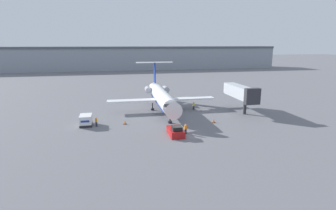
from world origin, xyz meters
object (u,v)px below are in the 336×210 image
object	(u,v)px
airplane_main	(162,97)
traffic_cone_left	(125,123)
luggage_cart	(86,120)
worker_by_wing	(194,106)
traffic_cone_right	(214,121)
worker_on_apron	(96,122)
jet_bridge	(241,92)
pushback_tug	(176,131)
worker_near_tug	(186,129)

from	to	relation	value
airplane_main	traffic_cone_left	size ratio (longest dim) A/B	40.78
luggage_cart	worker_by_wing	xyz separation A→B (m)	(23.62, 7.63, -0.06)
traffic_cone_right	luggage_cart	bearing A→B (deg)	172.47
airplane_main	worker_on_apron	xyz separation A→B (m)	(-14.20, -9.20, -2.39)
worker_by_wing	traffic_cone_left	distance (m)	18.39
luggage_cart	jet_bridge	size ratio (longest dim) A/B	0.27
luggage_cart	jet_bridge	xyz separation A→B (m)	(33.39, 3.75, 3.42)
pushback_tug	traffic_cone_left	bearing A→B (deg)	134.90
pushback_tug	traffic_cone_left	size ratio (longest dim) A/B	6.72
pushback_tug	worker_near_tug	xyz separation A→B (m)	(1.81, 0.20, 0.28)
worker_near_tug	luggage_cart	bearing A→B (deg)	153.34
luggage_cart	traffic_cone_left	size ratio (longest dim) A/B	4.93
worker_on_apron	traffic_cone_right	distance (m)	22.55
worker_on_apron	traffic_cone_left	xyz separation A→B (m)	(5.31, 0.33, -0.63)
traffic_cone_left	pushback_tug	bearing A→B (deg)	-45.10
worker_near_tug	jet_bridge	xyz separation A→B (m)	(16.26, 12.35, 3.48)
traffic_cone_left	traffic_cone_right	size ratio (longest dim) A/B	0.78
worker_near_tug	jet_bridge	distance (m)	20.71
pushback_tug	worker_on_apron	xyz separation A→B (m)	(-13.38, 7.78, 0.25)
traffic_cone_right	pushback_tug	bearing A→B (deg)	-148.38
pushback_tug	worker_by_wing	bearing A→B (deg)	63.18
traffic_cone_left	luggage_cart	bearing A→B (deg)	174.56
worker_near_tug	worker_on_apron	world-z (taller)	worker_near_tug
worker_near_tug	airplane_main	bearing A→B (deg)	93.40
pushback_tug	worker_by_wing	size ratio (longest dim) A/B	2.40
pushback_tug	luggage_cart	size ratio (longest dim) A/B	1.36
luggage_cart	jet_bridge	distance (m)	33.77
luggage_cart	worker_near_tug	distance (m)	19.16
luggage_cart	worker_by_wing	bearing A→B (deg)	17.91
worker_on_apron	traffic_cone_right	size ratio (longest dim) A/B	2.15
worker_near_tug	worker_by_wing	xyz separation A→B (m)	(6.49, 16.23, -0.00)
worker_on_apron	airplane_main	bearing A→B (deg)	32.94
worker_near_tug	worker_by_wing	world-z (taller)	worker_near_tug
traffic_cone_right	worker_by_wing	bearing A→B (deg)	93.95
pushback_tug	traffic_cone_left	xyz separation A→B (m)	(-8.08, 8.10, -0.38)
airplane_main	traffic_cone_right	distance (m)	14.37
pushback_tug	worker_on_apron	world-z (taller)	pushback_tug
airplane_main	worker_near_tug	world-z (taller)	airplane_main
worker_on_apron	traffic_cone_right	xyz separation A→B (m)	(22.44, -2.20, -0.54)
airplane_main	jet_bridge	world-z (taller)	airplane_main
traffic_cone_right	worker_near_tug	bearing A→B (deg)	-143.41
worker_on_apron	traffic_cone_right	bearing A→B (deg)	-5.61
airplane_main	luggage_cart	distance (m)	18.23
airplane_main	traffic_cone_left	distance (m)	12.92
worker_near_tug	worker_by_wing	bearing A→B (deg)	68.19
traffic_cone_right	jet_bridge	distance (m)	12.10
luggage_cart	worker_on_apron	distance (m)	2.19
pushback_tug	traffic_cone_left	world-z (taller)	pushback_tug
worker_on_apron	traffic_cone_right	world-z (taller)	worker_on_apron
worker_by_wing	worker_near_tug	bearing A→B (deg)	-111.81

